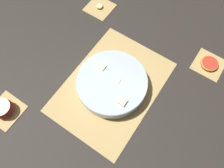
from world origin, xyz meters
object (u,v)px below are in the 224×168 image
at_px(fruit_salad_bowl, 112,83).
at_px(banana_coin_single, 100,6).
at_px(apple_half, 3,108).
at_px(grapefruit_slice, 210,63).

bearing_deg(fruit_salad_bowl, banana_coin_single, 42.20).
distance_m(apple_half, banana_coin_single, 0.64).
relative_size(banana_coin_single, grapefruit_slice, 0.43).
distance_m(banana_coin_single, grapefruit_slice, 0.58).
xyz_separation_m(apple_half, grapefruit_slice, (0.64, -0.58, -0.02)).
height_order(fruit_salad_bowl, banana_coin_single, fruit_salad_bowl).
distance_m(fruit_salad_bowl, apple_half, 0.43).
distance_m(fruit_salad_bowl, banana_coin_single, 0.43).
relative_size(fruit_salad_bowl, apple_half, 3.63).
xyz_separation_m(fruit_salad_bowl, banana_coin_single, (0.32, 0.29, -0.03)).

